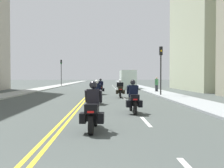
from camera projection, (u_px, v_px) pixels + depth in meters
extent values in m
plane|color=#404744|center=(96.00, 86.00, 50.48)|extent=(264.00, 264.00, 0.00)
cube|color=#9A9E99|center=(55.00, 86.00, 50.27)|extent=(2.57, 144.00, 0.12)
cube|color=gray|center=(137.00, 86.00, 50.70)|extent=(2.57, 144.00, 0.12)
cube|color=yellow|center=(96.00, 86.00, 50.48)|extent=(0.12, 132.00, 0.01)
cube|color=yellow|center=(97.00, 86.00, 50.49)|extent=(0.12, 132.00, 0.01)
cube|color=silver|center=(146.00, 121.00, 10.60)|extent=(0.14, 2.40, 0.01)
cube|color=silver|center=(131.00, 105.00, 16.60)|extent=(0.14, 2.40, 0.01)
cube|color=silver|center=(124.00, 98.00, 22.59)|extent=(0.14, 2.40, 0.01)
cube|color=silver|center=(120.00, 94.00, 28.59)|extent=(0.14, 2.40, 0.01)
cube|color=silver|center=(117.00, 91.00, 34.58)|extent=(0.14, 2.40, 0.01)
cube|color=silver|center=(115.00, 89.00, 40.58)|extent=(0.14, 2.40, 0.01)
cube|color=silver|center=(114.00, 87.00, 46.58)|extent=(0.14, 2.40, 0.01)
cube|color=silver|center=(113.00, 86.00, 52.57)|extent=(0.14, 2.40, 0.01)
cube|color=silver|center=(112.00, 85.00, 58.57)|extent=(0.14, 2.40, 0.01)
cylinder|color=black|center=(95.00, 118.00, 9.60)|extent=(0.17, 0.62, 0.61)
cylinder|color=black|center=(91.00, 125.00, 8.11)|extent=(0.17, 0.62, 0.61)
cube|color=silver|center=(95.00, 109.00, 9.59)|extent=(0.16, 0.33, 0.04)
cube|color=black|center=(93.00, 113.00, 8.85)|extent=(0.38, 1.15, 0.40)
cube|color=black|center=(91.00, 109.00, 8.17)|extent=(0.42, 0.38, 0.28)
cube|color=red|center=(91.00, 112.00, 7.98)|extent=(0.20, 0.04, 0.06)
cube|color=black|center=(83.00, 118.00, 8.41)|extent=(0.22, 0.45, 0.32)
cube|color=black|center=(101.00, 118.00, 8.39)|extent=(0.22, 0.45, 0.32)
cube|color=#B2C1CC|center=(94.00, 100.00, 9.31)|extent=(0.37, 0.14, 0.36)
cube|color=black|center=(93.00, 98.00, 8.78)|extent=(0.41, 0.28, 0.59)
cylinder|color=black|center=(86.00, 96.00, 8.94)|extent=(0.11, 0.29, 0.45)
cylinder|color=black|center=(101.00, 96.00, 8.93)|extent=(0.11, 0.29, 0.45)
sphere|color=black|center=(93.00, 85.00, 8.80)|extent=(0.26, 0.26, 0.26)
cylinder|color=black|center=(131.00, 105.00, 14.01)|extent=(0.12, 0.64, 0.64)
cylinder|color=black|center=(135.00, 108.00, 12.43)|extent=(0.12, 0.64, 0.64)
cube|color=silver|center=(131.00, 98.00, 14.00)|extent=(0.15, 0.32, 0.04)
cube|color=black|center=(133.00, 101.00, 13.21)|extent=(0.35, 1.21, 0.40)
cube|color=black|center=(135.00, 97.00, 12.49)|extent=(0.41, 0.37, 0.28)
cube|color=red|center=(135.00, 99.00, 12.30)|extent=(0.20, 0.03, 0.06)
cube|color=black|center=(128.00, 104.00, 12.72)|extent=(0.21, 0.44, 0.32)
cube|color=black|center=(140.00, 104.00, 12.75)|extent=(0.21, 0.44, 0.32)
cube|color=#B2C1CC|center=(132.00, 93.00, 13.71)|extent=(0.36, 0.13, 0.36)
cube|color=black|center=(133.00, 91.00, 13.15)|extent=(0.41, 0.27, 0.58)
cylinder|color=black|center=(128.00, 90.00, 13.28)|extent=(0.11, 0.28, 0.45)
cylinder|color=black|center=(137.00, 90.00, 13.31)|extent=(0.11, 0.28, 0.45)
sphere|color=black|center=(133.00, 82.00, 13.17)|extent=(0.26, 0.26, 0.26)
cylinder|color=black|center=(97.00, 98.00, 18.49)|extent=(0.12, 0.63, 0.63)
cylinder|color=black|center=(96.00, 100.00, 16.85)|extent=(0.12, 0.63, 0.63)
cube|color=silver|center=(97.00, 93.00, 18.48)|extent=(0.14, 0.32, 0.04)
cube|color=black|center=(97.00, 95.00, 17.66)|extent=(0.32, 1.25, 0.40)
cube|color=black|center=(96.00, 92.00, 16.92)|extent=(0.40, 0.36, 0.28)
cube|color=red|center=(96.00, 94.00, 16.73)|extent=(0.20, 0.03, 0.06)
cube|color=black|center=(92.00, 97.00, 17.17)|extent=(0.20, 0.44, 0.32)
cube|color=black|center=(101.00, 97.00, 17.18)|extent=(0.20, 0.44, 0.32)
cube|color=#B2C1CC|center=(97.00, 89.00, 18.18)|extent=(0.36, 0.12, 0.36)
cube|color=black|center=(97.00, 88.00, 17.60)|extent=(0.40, 0.26, 0.53)
cylinder|color=black|center=(93.00, 87.00, 17.74)|extent=(0.10, 0.28, 0.45)
cylinder|color=black|center=(100.00, 87.00, 17.76)|extent=(0.10, 0.28, 0.45)
sphere|color=white|center=(97.00, 82.00, 17.62)|extent=(0.26, 0.26, 0.26)
cylinder|color=black|center=(120.00, 93.00, 23.92)|extent=(0.11, 0.66, 0.66)
cylinder|color=black|center=(121.00, 94.00, 22.33)|extent=(0.11, 0.66, 0.66)
cube|color=silver|center=(120.00, 89.00, 23.91)|extent=(0.14, 0.32, 0.04)
cube|color=black|center=(120.00, 90.00, 23.12)|extent=(0.33, 1.21, 0.40)
cube|color=black|center=(120.00, 88.00, 22.40)|extent=(0.40, 0.36, 0.28)
cube|color=red|center=(121.00, 89.00, 22.21)|extent=(0.20, 0.03, 0.06)
cube|color=black|center=(117.00, 92.00, 22.64)|extent=(0.21, 0.44, 0.32)
cube|color=black|center=(124.00, 92.00, 22.65)|extent=(0.21, 0.44, 0.32)
cube|color=#B2C1CC|center=(120.00, 86.00, 23.62)|extent=(0.36, 0.13, 0.36)
cube|color=black|center=(120.00, 85.00, 23.06)|extent=(0.40, 0.26, 0.50)
cylinder|color=black|center=(117.00, 85.00, 23.20)|extent=(0.10, 0.28, 0.45)
cylinder|color=black|center=(123.00, 85.00, 23.21)|extent=(0.10, 0.28, 0.45)
sphere|color=white|center=(120.00, 81.00, 23.08)|extent=(0.26, 0.26, 0.26)
cylinder|color=black|center=(100.00, 91.00, 28.21)|extent=(0.16, 0.63, 0.63)
cylinder|color=black|center=(101.00, 92.00, 26.61)|extent=(0.16, 0.63, 0.63)
cube|color=silver|center=(100.00, 88.00, 28.20)|extent=(0.15, 0.33, 0.04)
cube|color=black|center=(100.00, 89.00, 27.40)|extent=(0.37, 1.23, 0.40)
cube|color=black|center=(101.00, 87.00, 26.68)|extent=(0.42, 0.38, 0.28)
cube|color=red|center=(101.00, 88.00, 26.49)|extent=(0.20, 0.04, 0.06)
cube|color=black|center=(98.00, 90.00, 26.91)|extent=(0.22, 0.45, 0.32)
cube|color=black|center=(103.00, 90.00, 26.95)|extent=(0.22, 0.45, 0.32)
cube|color=#B2C1CC|center=(100.00, 85.00, 27.91)|extent=(0.36, 0.14, 0.36)
cube|color=black|center=(101.00, 84.00, 27.34)|extent=(0.41, 0.28, 0.58)
cylinder|color=black|center=(98.00, 83.00, 27.47)|extent=(0.11, 0.28, 0.45)
cylinder|color=black|center=(103.00, 83.00, 27.51)|extent=(0.11, 0.28, 0.45)
sphere|color=black|center=(100.00, 80.00, 27.36)|extent=(0.26, 0.26, 0.26)
cylinder|color=black|center=(161.00, 75.00, 24.92)|extent=(0.12, 0.12, 3.89)
cube|color=black|center=(161.00, 51.00, 24.87)|extent=(0.28, 0.28, 0.80)
sphere|color=yellow|center=(161.00, 51.00, 24.72)|extent=(0.18, 0.18, 0.18)
cylinder|color=black|center=(61.00, 75.00, 51.61)|extent=(0.12, 0.12, 4.39)
cube|color=black|center=(61.00, 62.00, 51.55)|extent=(0.28, 0.28, 0.80)
sphere|color=green|center=(61.00, 63.00, 51.41)|extent=(0.18, 0.18, 0.18)
cube|color=#2B2E35|center=(157.00, 89.00, 30.85)|extent=(0.34, 0.33, 0.87)
cube|color=#408B52|center=(157.00, 82.00, 30.83)|extent=(0.42, 0.40, 0.69)
sphere|color=tan|center=(157.00, 78.00, 30.81)|extent=(0.22, 0.22, 0.22)
cube|color=#B1CBC0|center=(126.00, 81.00, 43.19)|extent=(2.00, 1.80, 2.20)
cube|color=silver|center=(128.00, 80.00, 40.18)|extent=(2.20, 5.20, 2.80)
cylinder|color=black|center=(126.00, 85.00, 42.80)|extent=(2.00, 0.90, 0.90)
cylinder|color=black|center=(129.00, 86.00, 38.61)|extent=(2.00, 0.90, 0.90)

